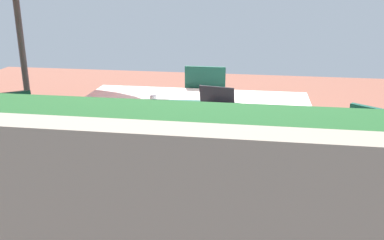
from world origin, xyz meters
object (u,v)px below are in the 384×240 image
at_px(chair_northeast, 11,148).
at_px(laptop, 219,102).
at_px(dining_table, 192,109).
at_px(chair_northwest, 364,170).
at_px(cup, 153,100).
at_px(chair_south, 206,101).
at_px(chair_north, 170,159).

bearing_deg(chair_northeast, laptop, -11.16).
height_order(dining_table, chair_northwest, chair_northwest).
bearing_deg(cup, chair_northeast, 37.62).
height_order(laptop, cup, laptop).
relative_size(chair_northwest, chair_south, 1.00).
height_order(chair_north, chair_northwest, same).
xyz_separation_m(chair_northwest, laptop, (1.13, -0.76, 0.24)).
bearing_deg(chair_north, dining_table, 83.11).
bearing_deg(chair_northeast, cup, 1.02).
bearing_deg(laptop, chair_northwest, 156.95).
bearing_deg(chair_northeast, dining_table, -5.86).
relative_size(chair_north, chair_northwest, 1.00).
height_order(chair_north, chair_northeast, same).
bearing_deg(dining_table, chair_northwest, 149.81).
relative_size(chair_northwest, chair_northeast, 1.00).
bearing_deg(chair_northwest, chair_south, 166.58).
relative_size(chair_northeast, cup, 11.61).
xyz_separation_m(dining_table, chair_south, (-0.03, -0.84, -0.16)).
bearing_deg(chair_northwest, cup, -166.56).
distance_m(dining_table, laptop, 0.27).
bearing_deg(chair_northwest, laptop, -176.93).
height_order(chair_south, chair_northeast, same).
bearing_deg(chair_northwest, dining_table, -173.00).
xyz_separation_m(chair_north, chair_northeast, (1.33, -0.02, 0.00)).
distance_m(chair_south, laptop, 0.94).
bearing_deg(dining_table, laptop, 170.83).
distance_m(dining_table, cup, 0.37).
height_order(chair_northeast, cup, chair_northeast).
distance_m(chair_south, chair_northeast, 2.17).
relative_size(dining_table, chair_northwest, 2.25).
distance_m(chair_northwest, chair_northeast, 2.75).
bearing_deg(chair_north, cup, 107.74).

